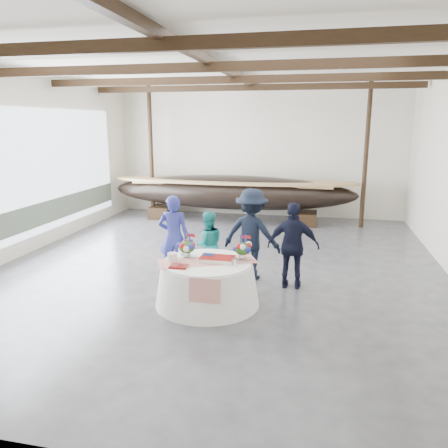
# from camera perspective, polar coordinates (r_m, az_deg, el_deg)

# --- Properties ---
(floor) EXTENTS (10.00, 12.00, 0.01)m
(floor) POSITION_cam_1_polar(r_m,az_deg,el_deg) (10.12, -0.53, -5.55)
(floor) COLOR #3D3D42
(floor) RESTS_ON ground
(wall_back) EXTENTS (10.00, 0.02, 4.50)m
(wall_back) POSITION_cam_1_polar(r_m,az_deg,el_deg) (15.53, 4.50, 9.42)
(wall_back) COLOR silver
(wall_back) RESTS_ON ground
(wall_front) EXTENTS (10.00, 0.02, 4.50)m
(wall_front) POSITION_cam_1_polar(r_m,az_deg,el_deg) (4.10, -19.80, -1.66)
(wall_front) COLOR silver
(wall_front) RESTS_ON ground
(wall_left) EXTENTS (0.02, 12.00, 4.50)m
(wall_left) POSITION_cam_1_polar(r_m,az_deg,el_deg) (11.81, -25.12, 7.08)
(wall_left) COLOR silver
(wall_left) RESTS_ON ground
(ceiling) EXTENTS (10.00, 12.00, 0.01)m
(ceiling) POSITION_cam_1_polar(r_m,az_deg,el_deg) (9.67, -0.59, 20.60)
(ceiling) COLOR white
(ceiling) RESTS_ON wall_back
(pavilion_structure) EXTENTS (9.80, 11.76, 4.50)m
(pavilion_structure) POSITION_cam_1_polar(r_m,az_deg,el_deg) (10.41, 0.48, 17.32)
(pavilion_structure) COLOR black
(pavilion_structure) RESTS_ON ground
(open_bay) EXTENTS (0.03, 7.00, 3.20)m
(open_bay) POSITION_cam_1_polar(r_m,az_deg,el_deg) (12.63, -22.01, 5.74)
(open_bay) COLOR silver
(open_bay) RESTS_ON ground
(longboat_display) EXTENTS (8.21, 1.64, 1.54)m
(longboat_display) POSITION_cam_1_polar(r_m,az_deg,el_deg) (14.57, 0.94, 4.21)
(longboat_display) COLOR black
(longboat_display) RESTS_ON ground
(banquet_table) EXTENTS (1.89, 1.89, 0.81)m
(banquet_table) POSITION_cam_1_polar(r_m,az_deg,el_deg) (8.00, -2.19, -7.67)
(banquet_table) COLOR white
(banquet_table) RESTS_ON ground
(tabletop_items) EXTENTS (1.82, 1.21, 0.40)m
(tabletop_items) POSITION_cam_1_polar(r_m,az_deg,el_deg) (7.94, -1.79, -3.59)
(tabletop_items) COLOR #B51A12
(tabletop_items) RESTS_ON banquet_table
(guest_woman_blue) EXTENTS (0.71, 0.53, 1.78)m
(guest_woman_blue) POSITION_cam_1_polar(r_m,az_deg,el_deg) (9.29, -6.59, -1.63)
(guest_woman_blue) COLOR navy
(guest_woman_blue) RESTS_ON ground
(guest_woman_teal) EXTENTS (0.86, 0.78, 1.45)m
(guest_woman_teal) POSITION_cam_1_polar(r_m,az_deg,el_deg) (9.21, -2.15, -2.75)
(guest_woman_teal) COLOR teal
(guest_woman_teal) RESTS_ON ground
(guest_man_left) EXTENTS (1.36, 0.94, 1.92)m
(guest_man_left) POSITION_cam_1_polar(r_m,az_deg,el_deg) (9.14, 3.62, -1.35)
(guest_man_left) COLOR black
(guest_man_left) RESTS_ON ground
(guest_man_right) EXTENTS (1.02, 0.43, 1.74)m
(guest_man_right) POSITION_cam_1_polar(r_m,az_deg,el_deg) (8.72, 9.03, -2.84)
(guest_man_right) COLOR black
(guest_man_right) RESTS_ON ground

